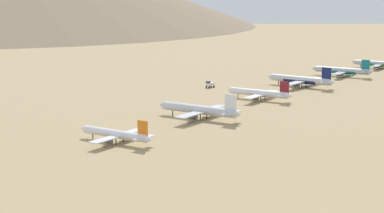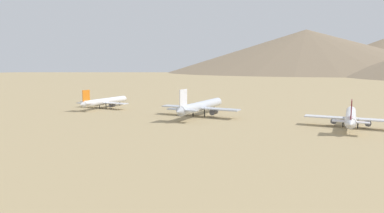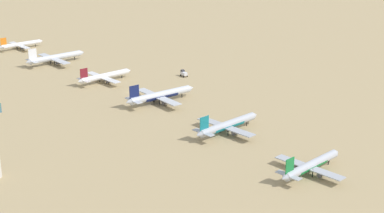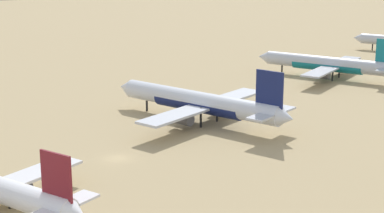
# 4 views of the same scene
# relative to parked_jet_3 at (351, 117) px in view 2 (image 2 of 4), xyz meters

# --- Properties ---
(parked_jet_3) EXTENTS (37.84, 30.79, 10.91)m
(parked_jet_3) POSITION_rel_parked_jet_3_xyz_m (0.00, 0.00, 0.00)
(parked_jet_3) COLOR white
(parked_jet_3) RESTS_ON ground
(parked_jet_4) EXTENTS (43.30, 35.26, 12.48)m
(parked_jet_4) POSITION_rel_parked_jet_3_xyz_m (4.79, 57.68, 0.53)
(parked_jet_4) COLOR silver
(parked_jet_4) RESTS_ON ground
(parked_jet_5) EXTENTS (34.81, 28.35, 10.03)m
(parked_jet_5) POSITION_rel_parked_jet_3_xyz_m (11.89, 111.89, -0.29)
(parked_jet_5) COLOR white
(parked_jet_5) RESTS_ON ground
(desert_hill_3) EXTENTS (804.29, 804.29, 124.23)m
(desert_hill_3) POSITION_rel_parked_jet_3_xyz_m (900.93, 54.06, 58.44)
(desert_hill_3) COLOR #847056
(desert_hill_3) RESTS_ON ground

